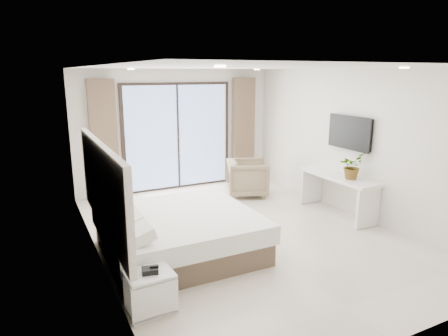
{
  "coord_description": "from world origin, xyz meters",
  "views": [
    {
      "loc": [
        -3.07,
        -5.44,
        2.62
      ],
      "look_at": [
        -0.16,
        0.4,
        1.06
      ],
      "focal_mm": 32.0,
      "sensor_mm": 36.0,
      "label": 1
    }
  ],
  "objects_px": {
    "console_desk": "(338,185)",
    "armchair": "(248,176)",
    "nightstand": "(150,292)",
    "bed": "(178,233)"
  },
  "relations": [
    {
      "from": "console_desk",
      "to": "armchair",
      "type": "bearing_deg",
      "value": 116.82
    },
    {
      "from": "nightstand",
      "to": "console_desk",
      "type": "distance_m",
      "value": 4.34
    },
    {
      "from": "nightstand",
      "to": "armchair",
      "type": "distance_m",
      "value": 4.57
    },
    {
      "from": "console_desk",
      "to": "armchair",
      "type": "distance_m",
      "value": 2.02
    },
    {
      "from": "armchair",
      "to": "nightstand",
      "type": "bearing_deg",
      "value": 158.84
    },
    {
      "from": "console_desk",
      "to": "armchair",
      "type": "height_order",
      "value": "armchair"
    },
    {
      "from": "bed",
      "to": "nightstand",
      "type": "bearing_deg",
      "value": -122.54
    },
    {
      "from": "nightstand",
      "to": "console_desk",
      "type": "height_order",
      "value": "console_desk"
    },
    {
      "from": "nightstand",
      "to": "armchair",
      "type": "height_order",
      "value": "armchair"
    },
    {
      "from": "bed",
      "to": "console_desk",
      "type": "distance_m",
      "value": 3.29
    }
  ]
}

